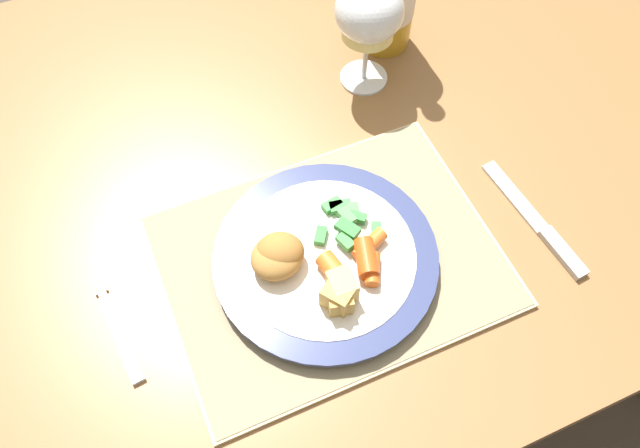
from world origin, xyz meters
TOP-DOWN VIEW (x-y plane):
  - ground_plane at (0.00, 0.00)m, footprint 6.00×6.00m
  - dining_table at (0.00, 0.00)m, footprint 1.46×0.86m
  - placemat at (-0.01, -0.17)m, footprint 0.37×0.28m
  - dinner_plate at (-0.02, -0.17)m, footprint 0.25×0.25m
  - breaded_croquettes at (-0.07, -0.16)m, footprint 0.07×0.07m
  - green_beans_pile at (0.02, -0.14)m, footprint 0.08×0.07m
  - glazed_carrots at (0.01, -0.20)m, footprint 0.09×0.06m
  - fork at (-0.25, -0.16)m, footprint 0.03×0.14m
  - table_knife at (0.24, -0.23)m, footprint 0.03×0.18m
  - wine_glass at (0.15, 0.07)m, footprint 0.09×0.09m
  - roast_potatoes at (-0.02, -0.23)m, footprint 0.04×0.04m

SIDE VIEW (x-z plane):
  - ground_plane at x=0.00m, z-range 0.00..0.00m
  - dining_table at x=0.00m, z-range 0.28..1.02m
  - fork at x=-0.25m, z-range 0.74..0.75m
  - table_knife at x=0.24m, z-range 0.74..0.75m
  - placemat at x=-0.01m, z-range 0.74..0.75m
  - dinner_plate at x=-0.02m, z-range 0.75..0.77m
  - green_beans_pile at x=0.02m, z-range 0.76..0.78m
  - glazed_carrots at x=0.01m, z-range 0.76..0.79m
  - roast_potatoes at x=-0.02m, z-range 0.77..0.80m
  - breaded_croquettes at x=-0.07m, z-range 0.76..0.80m
  - wine_glass at x=0.15m, z-range 0.77..0.93m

